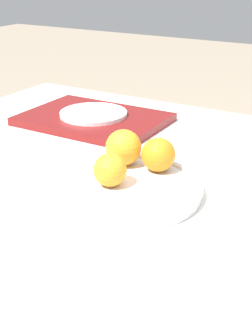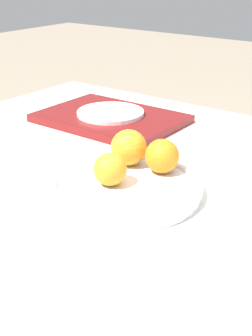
# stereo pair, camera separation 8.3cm
# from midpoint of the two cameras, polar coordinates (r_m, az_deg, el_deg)

# --- Properties ---
(table) EXTENTS (1.40, 0.81, 0.76)m
(table) POSITION_cam_midpoint_polar(r_m,az_deg,el_deg) (1.15, 4.50, -17.49)
(table) COLOR silver
(table) RESTS_ON ground_plane
(fruit_platter) EXTENTS (0.28, 0.28, 0.02)m
(fruit_platter) POSITION_cam_midpoint_polar(r_m,az_deg,el_deg) (0.84, -2.81, -2.40)
(fruit_platter) COLOR silver
(fruit_platter) RESTS_ON table
(orange_0) EXTENTS (0.07, 0.07, 0.07)m
(orange_0) POSITION_cam_midpoint_polar(r_m,az_deg,el_deg) (0.91, -2.91, 2.47)
(orange_0) COLOR orange
(orange_0) RESTS_ON fruit_platter
(orange_1) EXTENTS (0.06, 0.06, 0.06)m
(orange_1) POSITION_cam_midpoint_polar(r_m,az_deg,el_deg) (0.83, -4.81, -0.31)
(orange_1) COLOR orange
(orange_1) RESTS_ON fruit_platter
(orange_2) EXTENTS (0.07, 0.07, 0.07)m
(orange_2) POSITION_cam_midpoint_polar(r_m,az_deg,el_deg) (0.88, 1.30, 1.58)
(orange_2) COLOR orange
(orange_2) RESTS_ON fruit_platter
(serving_tray) EXTENTS (0.35, 0.25, 0.02)m
(serving_tray) POSITION_cam_midpoint_polar(r_m,az_deg,el_deg) (1.21, -5.94, 5.90)
(serving_tray) COLOR maroon
(serving_tray) RESTS_ON table
(side_plate) EXTENTS (0.17, 0.17, 0.01)m
(side_plate) POSITION_cam_midpoint_polar(r_m,az_deg,el_deg) (1.21, -5.97, 6.57)
(side_plate) COLOR white
(side_plate) RESTS_ON serving_tray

